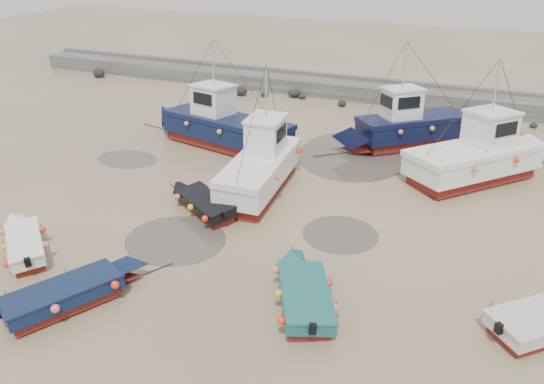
{
  "coord_description": "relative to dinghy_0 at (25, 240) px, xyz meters",
  "views": [
    {
      "loc": [
        8.85,
        -17.88,
        11.85
      ],
      "look_at": [
        0.82,
        1.61,
        1.4
      ],
      "focal_mm": 35.0,
      "sensor_mm": 36.0,
      "label": 1
    }
  ],
  "objects": [
    {
      "name": "dinghy_0",
      "position": [
        0.0,
        0.0,
        0.0
      ],
      "size": [
        4.67,
        4.14,
        1.43
      ],
      "rotation": [
        0.0,
        0.0,
        0.86
      ],
      "color": "maroon",
      "rests_on": "ground"
    },
    {
      "name": "cabin_boat_3",
      "position": [
        16.76,
        14.56,
        0.78
      ],
      "size": [
        7.96,
        8.41,
        6.22
      ],
      "rotation": [
        0.0,
        0.0,
        -0.75
      ],
      "color": "maroon",
      "rests_on": "ground"
    },
    {
      "name": "puddle_b",
      "position": [
        11.54,
        6.21,
        -0.55
      ],
      "size": [
        3.31,
        3.31,
        0.01
      ],
      "primitive_type": "cylinder",
      "color": "#50483F",
      "rests_on": "ground"
    },
    {
      "name": "cabin_boat_1",
      "position": [
        6.58,
        9.29,
        0.79
      ],
      "size": [
        2.93,
        9.94,
        6.22
      ],
      "rotation": [
        0.0,
        0.0,
        0.07
      ],
      "color": "maroon",
      "rests_on": "ground"
    },
    {
      "name": "puddle_d",
      "position": [
        9.84,
        15.45,
        -0.55
      ],
      "size": [
        6.67,
        6.67,
        0.01
      ],
      "primitive_type": "cylinder",
      "color": "#50483F",
      "rests_on": "ground"
    },
    {
      "name": "person",
      "position": [
        5.23,
        12.64,
        -0.55
      ],
      "size": [
        0.77,
        0.7,
        1.76
      ],
      "primitive_type": "imported",
      "rotation": [
        0.0,
        0.0,
        3.71
      ],
      "color": "#1D233C",
      "rests_on": "ground"
    },
    {
      "name": "ground",
      "position": [
        7.47,
        4.67,
        -0.55
      ],
      "size": [
        120.0,
        120.0,
        0.0
      ],
      "primitive_type": "plane",
      "color": "tan",
      "rests_on": "ground"
    },
    {
      "name": "cabin_boat_2",
      "position": [
        12.16,
        17.67,
        0.8
      ],
      "size": [
        8.28,
        7.11,
        6.22
      ],
      "rotation": [
        0.0,
        0.0,
        2.26
      ],
      "color": "maroon",
      "rests_on": "ground"
    },
    {
      "name": "dinghy_1",
      "position": [
        4.16,
        -1.94,
        -0.01
      ],
      "size": [
        3.82,
        5.89,
        1.43
      ],
      "rotation": [
        0.0,
        0.0,
        -0.5
      ],
      "color": "maroon",
      "rests_on": "ground"
    },
    {
      "name": "dinghy_4",
      "position": [
        4.97,
        5.85,
        0.0
      ],
      "size": [
        5.08,
        3.52,
        1.43
      ],
      "rotation": [
        0.0,
        0.0,
        1.02
      ],
      "color": "maroon",
      "rests_on": "ground"
    },
    {
      "name": "seawall",
      "position": [
        7.52,
        26.66,
        0.07
      ],
      "size": [
        60.0,
        4.92,
        1.5
      ],
      "color": "slate",
      "rests_on": "ground"
    },
    {
      "name": "puddle_c",
      "position": [
        -2.11,
        9.66,
        -0.55
      ],
      "size": [
        3.64,
        3.64,
        0.01
      ],
      "primitive_type": "cylinder",
      "color": "#50483F",
      "rests_on": "ground"
    },
    {
      "name": "cabin_boat_0",
      "position": [
        1.71,
        13.75,
        0.75
      ],
      "size": [
        11.29,
        4.75,
        6.22
      ],
      "rotation": [
        0.0,
        0.0,
        1.36
      ],
      "color": "maroon",
      "rests_on": "ground"
    },
    {
      "name": "puddle_a",
      "position": [
        5.16,
        3.09,
        -0.55
      ],
      "size": [
        4.38,
        4.38,
        0.01
      ],
      "primitive_type": "cylinder",
      "color": "#50483F",
      "rests_on": "ground"
    },
    {
      "name": "dinghy_2",
      "position": [
        11.57,
        1.13,
        -0.0
      ],
      "size": [
        3.34,
        5.58,
        1.43
      ],
      "rotation": [
        0.0,
        0.0,
        0.45
      ],
      "color": "maroon",
      "rests_on": "ground"
    }
  ]
}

